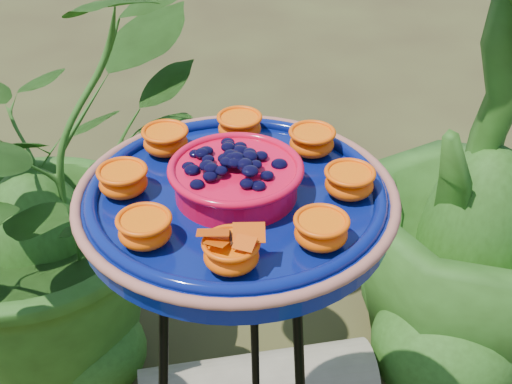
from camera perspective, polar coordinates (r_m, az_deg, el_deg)
tripod_stand at (r=1.21m, az=-1.31°, el=-14.64°), size 0.35×0.35×0.83m
feeder_dish at (r=0.96m, az=-1.59°, el=-0.25°), size 0.49×0.49×0.10m
shrub_back_left at (r=1.72m, az=-17.86°, el=0.73°), size 1.16×1.20×1.02m
shrub_back_right at (r=1.70m, az=18.41°, el=1.94°), size 0.76×0.76×1.11m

